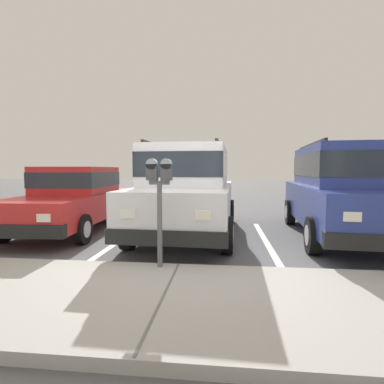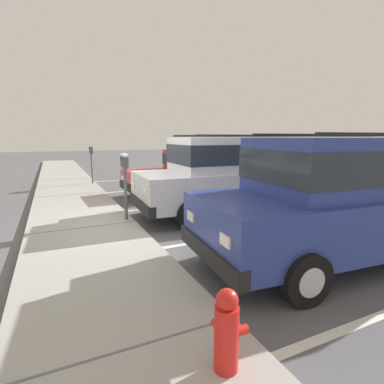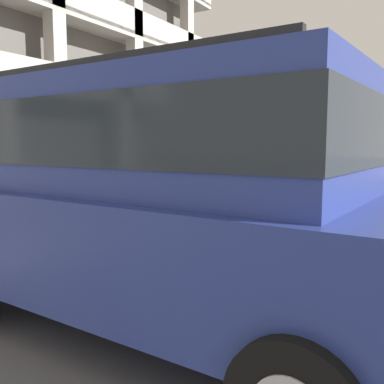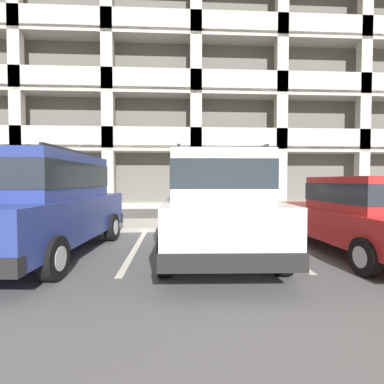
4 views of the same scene
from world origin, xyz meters
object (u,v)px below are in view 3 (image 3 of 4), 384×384
red_sedan (166,195)px  parking_meter_near (144,157)px  dark_hatchback (346,176)px  parking_meter_far (263,151)px  silver_suv (290,171)px

red_sedan → parking_meter_near: red_sedan is taller
red_sedan → dark_hatchback: (6.22, -0.28, -0.27)m
red_sedan → dark_hatchback: 6.24m
parking_meter_near → red_sedan: bearing=-141.9°
red_sedan → dark_hatchback: size_ratio=1.08×
dark_hatchback → parking_meter_far: parking_meter_far is taller
parking_meter_far → red_sedan: bearing=-164.1°
dark_hatchback → parking_meter_near: parking_meter_near is taller
silver_suv → parking_meter_near: bearing=89.9°
silver_suv → red_sedan: bearing=-177.7°
silver_suv → parking_meter_near: silver_suv is taller
red_sedan → parking_meter_near: (3.45, 2.70, 0.15)m
silver_suv → dark_hatchback: silver_suv is taller
red_sedan → parking_meter_far: 9.85m
silver_suv → red_sedan: same height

